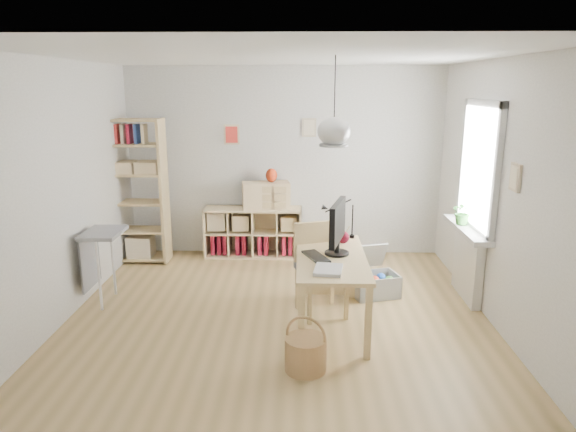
{
  "coord_description": "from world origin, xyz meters",
  "views": [
    {
      "loc": [
        0.24,
        -5.1,
        2.43
      ],
      "look_at": [
        0.1,
        0.3,
        1.05
      ],
      "focal_mm": 32.0,
      "sensor_mm": 36.0,
      "label": 1
    }
  ],
  "objects_px": {
    "tall_bookshelf": "(136,186)",
    "monitor": "(337,225)",
    "chair": "(320,263)",
    "drawer_chest": "(266,195)",
    "storage_chest": "(374,280)",
    "cube_shelf": "(252,235)",
    "desk": "(331,265)"
  },
  "relations": [
    {
      "from": "tall_bookshelf",
      "to": "monitor",
      "type": "height_order",
      "value": "tall_bookshelf"
    },
    {
      "from": "tall_bookshelf",
      "to": "chair",
      "type": "relative_size",
      "value": 2.03
    },
    {
      "from": "tall_bookshelf",
      "to": "drawer_chest",
      "type": "distance_m",
      "value": 1.8
    },
    {
      "from": "chair",
      "to": "drawer_chest",
      "type": "height_order",
      "value": "drawer_chest"
    },
    {
      "from": "storage_chest",
      "to": "drawer_chest",
      "type": "distance_m",
      "value": 2.08
    },
    {
      "from": "cube_shelf",
      "to": "chair",
      "type": "bearing_deg",
      "value": -64.55
    },
    {
      "from": "desk",
      "to": "chair",
      "type": "xyz_separation_m",
      "value": [
        -0.1,
        0.3,
        -0.09
      ]
    },
    {
      "from": "chair",
      "to": "monitor",
      "type": "xyz_separation_m",
      "value": [
        0.17,
        -0.25,
        0.49
      ]
    },
    {
      "from": "drawer_chest",
      "to": "desk",
      "type": "bearing_deg",
      "value": -79.37
    },
    {
      "from": "tall_bookshelf",
      "to": "chair",
      "type": "bearing_deg",
      "value": -33.56
    },
    {
      "from": "desk",
      "to": "monitor",
      "type": "bearing_deg",
      "value": 43.98
    },
    {
      "from": "chair",
      "to": "storage_chest",
      "type": "xyz_separation_m",
      "value": [
        0.67,
        0.51,
        -0.38
      ]
    },
    {
      "from": "monitor",
      "to": "drawer_chest",
      "type": "distance_m",
      "value": 2.31
    },
    {
      "from": "desk",
      "to": "tall_bookshelf",
      "type": "xyz_separation_m",
      "value": [
        -2.59,
        1.95,
        0.43
      ]
    },
    {
      "from": "desk",
      "to": "chair",
      "type": "height_order",
      "value": "chair"
    },
    {
      "from": "cube_shelf",
      "to": "monitor",
      "type": "bearing_deg",
      "value": -63.52
    },
    {
      "from": "tall_bookshelf",
      "to": "monitor",
      "type": "relative_size",
      "value": 3.21
    },
    {
      "from": "cube_shelf",
      "to": "drawer_chest",
      "type": "height_order",
      "value": "drawer_chest"
    },
    {
      "from": "desk",
      "to": "monitor",
      "type": "relative_size",
      "value": 2.41
    },
    {
      "from": "cube_shelf",
      "to": "storage_chest",
      "type": "xyz_separation_m",
      "value": [
        1.59,
        -1.42,
        -0.12
      ]
    },
    {
      "from": "desk",
      "to": "drawer_chest",
      "type": "bearing_deg",
      "value": 110.24
    },
    {
      "from": "cube_shelf",
      "to": "storage_chest",
      "type": "bearing_deg",
      "value": -41.78
    },
    {
      "from": "cube_shelf",
      "to": "drawer_chest",
      "type": "xyz_separation_m",
      "value": [
        0.21,
        -0.04,
        0.61
      ]
    },
    {
      "from": "cube_shelf",
      "to": "monitor",
      "type": "height_order",
      "value": "monitor"
    },
    {
      "from": "cube_shelf",
      "to": "monitor",
      "type": "distance_m",
      "value": 2.54
    },
    {
      "from": "tall_bookshelf",
      "to": "storage_chest",
      "type": "bearing_deg",
      "value": -19.86
    },
    {
      "from": "desk",
      "to": "chair",
      "type": "bearing_deg",
      "value": 109.01
    },
    {
      "from": "tall_bookshelf",
      "to": "drawer_chest",
      "type": "relative_size",
      "value": 3.02
    },
    {
      "from": "monitor",
      "to": "drawer_chest",
      "type": "bearing_deg",
      "value": 125.98
    },
    {
      "from": "storage_chest",
      "to": "monitor",
      "type": "height_order",
      "value": "monitor"
    },
    {
      "from": "tall_bookshelf",
      "to": "drawer_chest",
      "type": "xyz_separation_m",
      "value": [
        1.78,
        0.24,
        -0.18
      ]
    },
    {
      "from": "storage_chest",
      "to": "monitor",
      "type": "relative_size",
      "value": 1.14
    }
  ]
}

